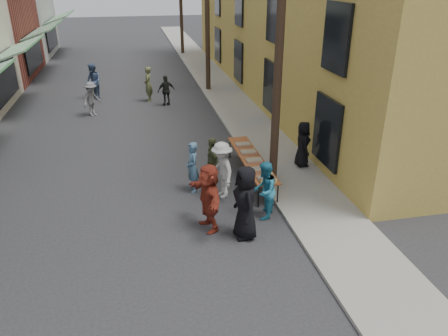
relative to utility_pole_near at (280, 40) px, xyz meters
name	(u,v)px	position (x,y,z in m)	size (l,w,h in m)	color
ground	(143,250)	(-4.30, -3.00, -4.50)	(120.00, 120.00, 0.00)	#28282B
sidewalk	(220,89)	(0.70, 12.00, -4.45)	(2.20, 60.00, 0.10)	gray
utility_pole_near	(280,40)	(0.00, 0.00, 0.00)	(0.26, 0.26, 9.00)	#2D2116
utility_pole_mid	(207,7)	(0.00, 12.00, 0.00)	(0.26, 0.26, 9.00)	#2D2116
serving_table	(251,159)	(-0.64, 0.33, -3.79)	(0.70, 4.00, 0.75)	maroon
catering_tray_sausage	(266,179)	(-0.64, -1.32, -3.71)	(0.50, 0.33, 0.08)	maroon
catering_tray_foil_b	(260,169)	(-0.64, -0.67, -3.71)	(0.50, 0.33, 0.08)	#B2B2B7
catering_tray_buns	(254,160)	(-0.64, 0.03, -3.71)	(0.50, 0.33, 0.08)	tan
catering_tray_foil_d	(248,152)	(-0.64, 0.73, -3.71)	(0.50, 0.33, 0.08)	#B2B2B7
catering_tray_buns_end	(243,145)	(-0.64, 1.43, -3.71)	(0.50, 0.33, 0.08)	tan
condiment_jar_a	(262,184)	(-0.86, -1.62, -3.71)	(0.07, 0.07, 0.08)	#A57F26
condiment_jar_b	(261,182)	(-0.86, -1.52, -3.71)	(0.07, 0.07, 0.08)	#A57F26
condiment_jar_c	(260,181)	(-0.86, -1.42, -3.71)	(0.07, 0.07, 0.08)	#A57F26
cup_stack	(276,181)	(-0.44, -1.57, -3.69)	(0.08, 0.08, 0.12)	tan
guest_front_a	(245,203)	(-1.69, -2.91, -3.52)	(0.96, 0.62, 1.96)	black
guest_front_b	(192,167)	(-2.64, -0.10, -3.70)	(0.58, 0.38, 1.60)	#486E8C
guest_front_c	(264,190)	(-0.94, -2.10, -3.67)	(0.81, 0.63, 1.66)	teal
guest_front_d	(222,170)	(-1.82, -0.64, -3.63)	(1.13, 0.65, 1.75)	beige
guest_front_e	(212,161)	(-1.95, 0.24, -3.71)	(0.93, 0.39, 1.59)	#515A34
guest_queue_back	(209,197)	(-2.52, -2.34, -3.57)	(1.72, 0.55, 1.85)	maroon
server	(303,144)	(1.30, 0.82, -3.61)	(0.77, 0.50, 1.58)	black
passerby_left	(92,99)	(-6.15, 8.50, -3.69)	(1.04, 0.60, 1.61)	slate
passerby_mid	(166,91)	(-2.59, 9.50, -3.74)	(0.89, 0.37, 1.52)	black
passerby_right	(148,84)	(-3.43, 10.48, -3.61)	(0.65, 0.43, 1.79)	#5A6138
passerby_far	(93,82)	(-6.23, 11.49, -3.56)	(0.91, 0.71, 1.87)	#41567E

